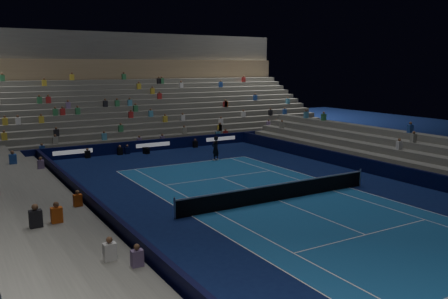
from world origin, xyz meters
name	(u,v)px	position (x,y,z in m)	size (l,w,h in m)	color
ground	(278,200)	(0.00, 0.00, 0.00)	(90.00, 90.00, 0.00)	#0B1747
court_surface	(279,200)	(0.00, 0.00, 0.01)	(10.97, 23.77, 0.01)	#1A5593
sponsor_barrier_far	(153,145)	(0.00, 18.50, 0.50)	(44.00, 0.25, 1.00)	#080B32
sponsor_barrier_east	(395,172)	(9.70, 0.00, 0.50)	(0.25, 37.00, 1.00)	black
sponsor_barrier_west	(109,220)	(-9.70, 0.00, 0.50)	(0.25, 37.00, 1.00)	black
grandstand_main	(118,105)	(0.00, 27.90, 3.38)	(44.00, 15.20, 11.20)	#5F605B
grandstand_east	(429,161)	(13.17, 0.00, 0.92)	(5.00, 37.00, 2.50)	slate
grandstand_west	(27,225)	(-13.17, 0.00, 0.92)	(5.00, 37.00, 2.50)	slate
tennis_net	(279,192)	(0.00, 0.00, 0.50)	(12.90, 0.10, 1.10)	#B2B2B7
tennis_player	(215,148)	(2.65, 11.79, 0.99)	(0.72, 0.47, 1.97)	black
broadcast_camera	(146,150)	(-1.05, 17.34, 0.29)	(0.53, 0.91, 0.55)	black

